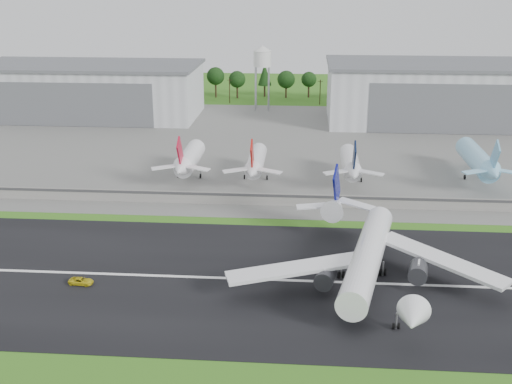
# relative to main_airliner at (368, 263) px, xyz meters

# --- Properties ---
(ground) EXTENTS (600.00, 600.00, 0.00)m
(ground) POSITION_rel_main_airliner_xyz_m (-28.54, -9.57, -4.89)
(ground) COLOR #276919
(ground) RESTS_ON ground
(runway) EXTENTS (320.00, 60.00, 0.10)m
(runway) POSITION_rel_main_airliner_xyz_m (-28.54, 0.43, -4.84)
(runway) COLOR black
(runway) RESTS_ON ground
(runway_centerline) EXTENTS (220.00, 1.00, 0.02)m
(runway_centerline) POSITION_rel_main_airliner_xyz_m (-28.54, 0.43, -4.78)
(runway_centerline) COLOR white
(runway_centerline) RESTS_ON runway
(apron) EXTENTS (320.00, 150.00, 0.10)m
(apron) POSITION_rel_main_airliner_xyz_m (-28.54, 110.43, -4.84)
(apron) COLOR slate
(apron) RESTS_ON ground
(blast_fence) EXTENTS (240.00, 0.61, 3.50)m
(blast_fence) POSITION_rel_main_airliner_xyz_m (-28.54, 45.41, -3.09)
(blast_fence) COLOR gray
(blast_fence) RESTS_ON ground
(hangar_west) EXTENTS (97.00, 44.00, 23.20)m
(hangar_west) POSITION_rel_main_airliner_xyz_m (-108.54, 155.35, 6.74)
(hangar_west) COLOR silver
(hangar_west) RESTS_ON ground
(hangar_east) EXTENTS (102.00, 47.00, 25.20)m
(hangar_east) POSITION_rel_main_airliner_xyz_m (46.46, 155.34, 7.73)
(hangar_east) COLOR silver
(hangar_east) RESTS_ON ground
(water_tower) EXTENTS (8.40, 8.40, 29.40)m
(water_tower) POSITION_rel_main_airliner_xyz_m (-33.54, 175.43, 19.66)
(water_tower) COLOR #99999E
(water_tower) RESTS_ON ground
(utility_poles) EXTENTS (230.00, 3.00, 12.00)m
(utility_poles) POSITION_rel_main_airliner_xyz_m (-28.54, 190.43, -4.89)
(utility_poles) COLOR black
(utility_poles) RESTS_ON ground
(treeline) EXTENTS (320.00, 16.00, 22.00)m
(treeline) POSITION_rel_main_airliner_xyz_m (-28.54, 205.43, -4.89)
(treeline) COLOR black
(treeline) RESTS_ON ground
(main_airliner) EXTENTS (55.99, 58.86, 18.17)m
(main_airliner) POSITION_rel_main_airliner_xyz_m (0.00, 0.00, 0.00)
(main_airliner) COLOR white
(main_airliner) RESTS_ON runway
(ground_vehicle) EXTENTS (5.20, 2.73, 1.40)m
(ground_vehicle) POSITION_rel_main_airliner_xyz_m (-58.28, -4.59, -4.10)
(ground_vehicle) COLOR gold
(ground_vehicle) RESTS_ON runway
(parked_jet_red_a) EXTENTS (7.36, 31.29, 16.76)m
(parked_jet_red_a) POSITION_rel_main_airliner_xyz_m (-48.88, 67.00, 1.35)
(parked_jet_red_a) COLOR white
(parked_jet_red_a) RESTS_ON ground
(parked_jet_red_b) EXTENTS (7.36, 31.29, 16.38)m
(parked_jet_red_b) POSITION_rel_main_airliner_xyz_m (-28.18, 66.94, 1.00)
(parked_jet_red_b) COLOR white
(parked_jet_red_b) RESTS_ON ground
(parked_jet_navy) EXTENTS (7.36, 31.29, 16.51)m
(parked_jet_navy) POSITION_rel_main_airliner_xyz_m (0.62, 66.96, 1.12)
(parked_jet_navy) COLOR silver
(parked_jet_navy) RESTS_ON ground
(parked_jet_skyblue) EXTENTS (7.36, 37.29, 17.02)m
(parked_jet_skyblue) POSITION_rel_main_airliner_xyz_m (39.64, 72.03, 1.55)
(parked_jet_skyblue) COLOR #8CCFF2
(parked_jet_skyblue) RESTS_ON ground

